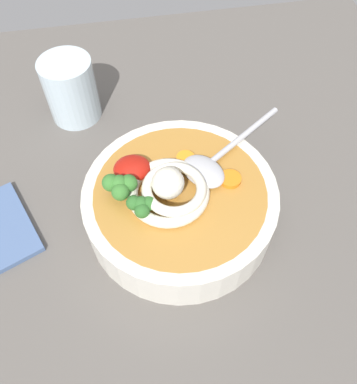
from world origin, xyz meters
TOP-DOWN VIEW (x-y plane):
  - table_slab at (0.00, 0.00)cm, footprint 91.82×91.82cm
  - soup_bowl at (-0.21, -2.01)cm, footprint 24.62×24.62cm
  - noodle_pile at (-1.34, -2.34)cm, footprint 11.16×10.94cm
  - soup_spoon at (4.49, 1.20)cm, footprint 16.13×12.50cm
  - chili_sauce_dollop at (-5.44, 1.86)cm, footprint 4.73×4.25cm
  - broccoli_floret_left at (-5.01, -4.26)cm, footprint 3.52×3.03cm
  - broccoli_floret_front at (-7.17, -1.25)cm, footprint 4.24×3.65cm
  - carrot_slice_beside_chili at (6.53, -1.46)cm, footprint 2.73×2.73cm
  - carrot_slice_extra_a at (1.62, 2.89)cm, footprint 2.40×2.40cm
  - drinking_glass at (-12.95, 20.61)cm, footprint 7.97×7.97cm

SIDE VIEW (x-z plane):
  - table_slab at x=0.00cm, z-range 0.00..3.15cm
  - soup_bowl at x=-0.21cm, z-range 3.25..9.36cm
  - drinking_glass at x=-12.95cm, z-range 3.15..13.25cm
  - carrot_slice_extra_a at x=1.62cm, z-range 9.26..9.85cm
  - carrot_slice_beside_chili at x=6.53cm, z-range 9.26..9.90cm
  - soup_spoon at x=4.49cm, z-range 9.26..10.86cm
  - chili_sauce_dollop at x=-5.44cm, z-range 9.26..11.39cm
  - noodle_pile at x=-1.34cm, z-range 8.42..12.90cm
  - broccoli_floret_left at x=-5.01cm, z-range 9.62..12.40cm
  - broccoli_floret_front at x=-7.17cm, z-range 9.69..13.04cm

